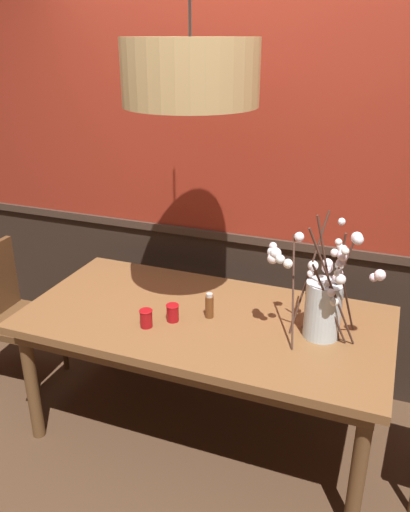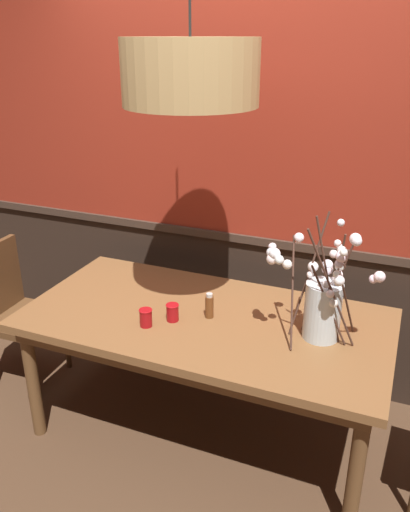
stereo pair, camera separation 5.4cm
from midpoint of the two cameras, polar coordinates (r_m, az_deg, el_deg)
The scene contains 11 objects.
ground_plane at distance 3.19m, azimuth -0.52°, elevation -18.33°, with size 24.00×24.00×0.00m, color #4C3321.
back_wall at distance 3.15m, azimuth 4.35°, elevation 10.73°, with size 5.48×0.14×2.90m.
dining_table at distance 2.79m, azimuth -0.56°, elevation -8.05°, with size 1.91×0.96×0.74m.
chair_far_side_left at distance 3.71m, azimuth 0.19°, elevation -2.08°, with size 0.44×0.44×0.96m.
chair_far_side_right at distance 3.55m, azimuth 8.90°, elevation -3.88°, with size 0.46×0.47×0.90m.
chair_head_west_end at distance 3.53m, azimuth -20.97°, elevation -5.44°, with size 0.40×0.44×0.92m.
vase_with_blossoms at distance 2.54m, azimuth 12.24°, elevation -4.86°, with size 0.53×0.39×0.64m.
candle_holder_nearer_center at distance 2.66m, azimuth -7.05°, elevation -6.78°, with size 0.07×0.07×0.09m.
candle_holder_nearer_edge at distance 2.70m, azimuth -4.14°, elevation -6.21°, with size 0.07×0.07×0.09m.
condiment_bottle at distance 2.71m, azimuth -0.11°, elevation -5.52°, with size 0.04×0.04×0.14m.
pendant_lamp at distance 2.41m, azimuth -2.29°, elevation 19.45°, with size 0.61×0.61×1.08m.
Camera 1 is at (0.86, -2.23, 2.10)m, focal length 36.52 mm.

